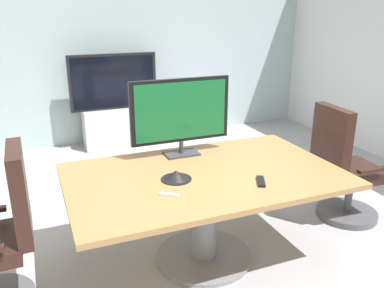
{
  "coord_description": "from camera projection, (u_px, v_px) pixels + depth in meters",
  "views": [
    {
      "loc": [
        -1.23,
        -2.64,
        1.9
      ],
      "look_at": [
        -0.1,
        0.12,
        0.88
      ],
      "focal_mm": 37.59,
      "sensor_mm": 36.0,
      "label": 1
    }
  ],
  "objects": [
    {
      "name": "ground_plane",
      "position": [
        209.0,
        246.0,
        3.36
      ],
      "size": [
        7.45,
        7.45,
        0.0
      ],
      "primitive_type": "plane",
      "color": "#99999E"
    },
    {
      "name": "whiteboard_marker",
      "position": [
        169.0,
        195.0,
        2.61
      ],
      "size": [
        0.11,
        0.1,
        0.02
      ],
      "primitive_type": "cube",
      "rotation": [
        0.0,
        0.0,
        -0.66
      ],
      "color": "silver",
      "rests_on": "conference_table"
    },
    {
      "name": "conference_phone",
      "position": [
        176.0,
        176.0,
        2.86
      ],
      "size": [
        0.22,
        0.22,
        0.07
      ],
      "color": "black",
      "rests_on": "conference_table"
    },
    {
      "name": "conference_table",
      "position": [
        205.0,
        194.0,
        3.04
      ],
      "size": [
        2.02,
        1.24,
        0.73
      ],
      "color": "olive",
      "rests_on": "ground"
    },
    {
      "name": "remote_control",
      "position": [
        261.0,
        181.0,
        2.82
      ],
      "size": [
        0.12,
        0.17,
        0.02
      ],
      "primitive_type": "cube",
      "rotation": [
        0.0,
        0.0,
        -0.46
      ],
      "color": "black",
      "rests_on": "conference_table"
    },
    {
      "name": "tv_monitor",
      "position": [
        181.0,
        113.0,
        3.25
      ],
      "size": [
        0.84,
        0.18,
        0.64
      ],
      "color": "#333338",
      "rests_on": "conference_table"
    },
    {
      "name": "office_chair_right",
      "position": [
        343.0,
        173.0,
        3.68
      ],
      "size": [
        0.61,
        0.59,
        1.09
      ],
      "rotation": [
        0.0,
        0.0,
        1.5
      ],
      "color": "#4C4C51",
      "rests_on": "ground"
    },
    {
      "name": "wall_back_glass_partition",
      "position": [
        117.0,
        50.0,
        5.76
      ],
      "size": [
        6.12,
        0.1,
        2.63
      ],
      "primitive_type": "cube",
      "color": "#9EB2B7",
      "rests_on": "ground"
    },
    {
      "name": "wall_display_unit",
      "position": [
        115.0,
        116.0,
        5.68
      ],
      "size": [
        1.2,
        0.36,
        1.31
      ],
      "color": "#B7BABC",
      "rests_on": "ground"
    }
  ]
}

